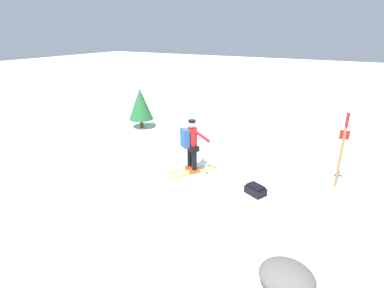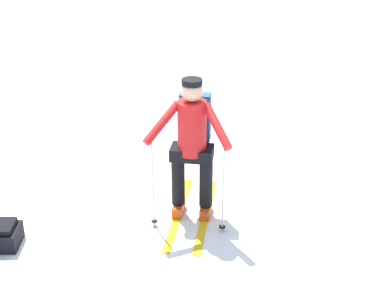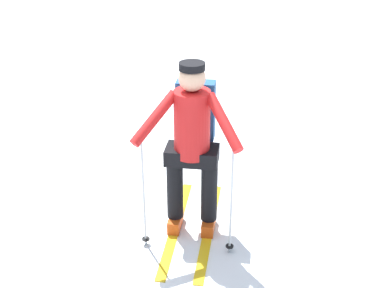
{
  "view_description": "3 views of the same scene",
  "coord_description": "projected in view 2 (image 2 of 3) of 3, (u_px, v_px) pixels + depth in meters",
  "views": [
    {
      "loc": [
        3.71,
        -7.06,
        4.06
      ],
      "look_at": [
        -0.33,
        0.13,
        0.89
      ],
      "focal_mm": 28.0,
      "sensor_mm": 36.0,
      "label": 1
    },
    {
      "loc": [
        1.95,
        4.82,
        3.38
      ],
      "look_at": [
        -0.33,
        0.13,
        0.89
      ],
      "focal_mm": 50.0,
      "sensor_mm": 36.0,
      "label": 2
    },
    {
      "loc": [
        1.52,
        3.85,
        2.98
      ],
      "look_at": [
        -0.33,
        0.13,
        0.89
      ],
      "focal_mm": 50.0,
      "sensor_mm": 36.0,
      "label": 3
    }
  ],
  "objects": [
    {
      "name": "ground_plane",
      "position": [
        161.0,
        215.0,
        6.14
      ],
      "size": [
        80.0,
        80.0,
        0.0
      ],
      "primitive_type": "plane",
      "color": "white"
    },
    {
      "name": "skier",
      "position": [
        192.0,
        140.0,
        5.79
      ],
      "size": [
        1.22,
        1.51,
        1.63
      ],
      "color": "gold",
      "rests_on": "ground_plane"
    }
  ]
}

